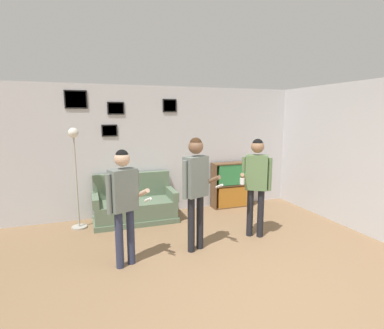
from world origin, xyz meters
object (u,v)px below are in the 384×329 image
at_px(floor_lamp, 75,163).
at_px(person_watcher_holding_cup, 256,177).
at_px(couch, 135,206).
at_px(bookshelf, 232,185).
at_px(person_player_foreground_left, 124,196).
at_px(person_player_foreground_center, 196,182).

bearing_deg(floor_lamp, person_watcher_holding_cup, -26.22).
relative_size(couch, bookshelf, 1.57).
height_order(couch, person_watcher_holding_cup, person_watcher_holding_cup).
relative_size(person_player_foreground_left, person_player_foreground_center, 0.93).
height_order(floor_lamp, person_player_foreground_center, floor_lamp).
bearing_deg(couch, floor_lamp, -176.53).
xyz_separation_m(floor_lamp, person_watcher_holding_cup, (2.91, -1.43, -0.18)).
relative_size(bookshelf, person_watcher_holding_cup, 0.60).
relative_size(floor_lamp, person_player_foreground_left, 1.14).
height_order(couch, bookshelf, bookshelf).
bearing_deg(person_watcher_holding_cup, person_player_foreground_center, -171.82).
distance_m(couch, floor_lamp, 1.41).
relative_size(bookshelf, floor_lamp, 0.55).
relative_size(bookshelf, person_player_foreground_left, 0.63).
xyz_separation_m(couch, person_player_foreground_left, (-0.40, -1.81, 0.71)).
distance_m(bookshelf, person_player_foreground_center, 2.51).
height_order(person_player_foreground_left, person_player_foreground_center, person_player_foreground_center).
bearing_deg(person_player_foreground_left, bookshelf, 36.75).
relative_size(couch, person_watcher_holding_cup, 0.95).
bearing_deg(floor_lamp, couch, 3.47).
xyz_separation_m(bookshelf, person_player_foreground_left, (-2.68, -2.00, 0.50)).
bearing_deg(couch, person_watcher_holding_cup, -38.92).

